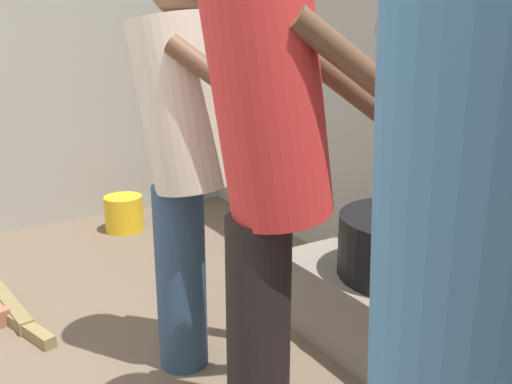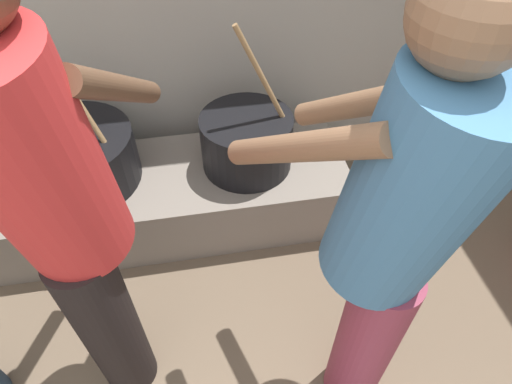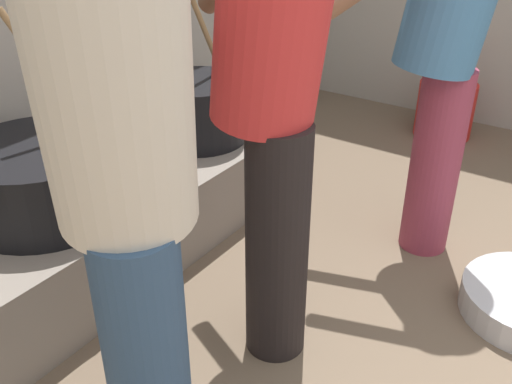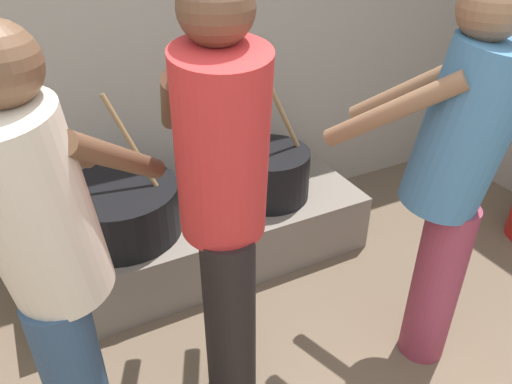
% 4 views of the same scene
% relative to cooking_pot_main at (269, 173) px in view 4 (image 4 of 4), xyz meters
% --- Properties ---
extents(block_enclosure_rear, '(5.53, 0.20, 2.37)m').
position_rel_cooking_pot_main_xyz_m(block_enclosure_rear, '(-0.74, 0.51, 0.70)').
color(block_enclosure_rear, '#9E998E').
rests_on(block_enclosure_rear, ground_plane).
extents(hearth_ledge, '(1.83, 0.60, 0.34)m').
position_rel_cooking_pot_main_xyz_m(hearth_ledge, '(-0.41, -0.01, -0.31)').
color(hearth_ledge, slate).
rests_on(hearth_ledge, ground_plane).
extents(cooking_pot_main, '(0.45, 0.45, 0.73)m').
position_rel_cooking_pot_main_xyz_m(cooking_pot_main, '(0.00, 0.00, 0.00)').
color(cooking_pot_main, black).
rests_on(cooking_pot_main, hearth_ledge).
extents(cooking_pot_secondary, '(0.59, 0.59, 0.71)m').
position_rel_cooking_pot_main_xyz_m(cooking_pot_secondary, '(-0.82, 0.03, -0.01)').
color(cooking_pot_secondary, black).
rests_on(cooking_pot_secondary, hearth_ledge).
extents(cook_in_blue_shirt, '(0.63, 0.74, 1.63)m').
position_rel_cooking_pot_main_xyz_m(cook_in_blue_shirt, '(0.23, -1.01, 0.45)').
color(cook_in_blue_shirt, '#8C3347').
rests_on(cook_in_blue_shirt, ground_plane).
extents(cook_in_red_shirt, '(0.48, 0.74, 1.67)m').
position_rel_cooking_pot_main_xyz_m(cook_in_red_shirt, '(-0.62, -0.80, 0.48)').
color(cook_in_red_shirt, black).
rests_on(cook_in_red_shirt, ground_plane).
extents(cook_in_cream_shirt, '(0.69, 0.70, 1.59)m').
position_rel_cooking_pot_main_xyz_m(cook_in_cream_shirt, '(-1.18, -0.82, 0.43)').
color(cook_in_cream_shirt, navy).
rests_on(cook_in_cream_shirt, ground_plane).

